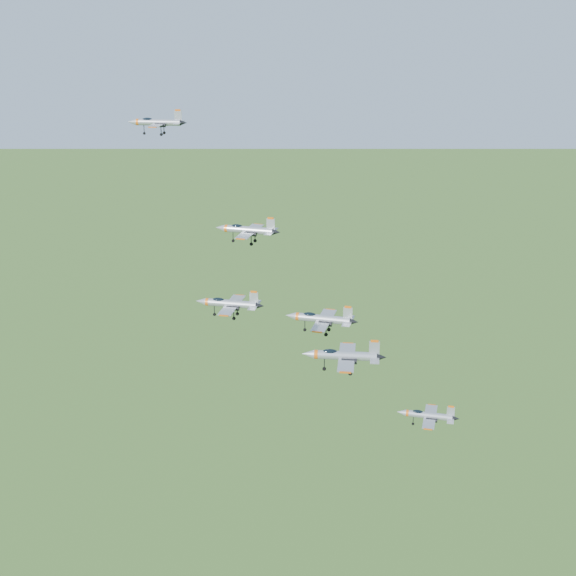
# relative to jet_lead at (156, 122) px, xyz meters

# --- Properties ---
(jet_lead) EXTENTS (10.84, 9.08, 2.90)m
(jet_lead) POSITION_rel_jet_lead_xyz_m (0.00, 0.00, 0.00)
(jet_lead) COLOR #94979F
(jet_left_high) EXTENTS (11.53, 9.47, 3.09)m
(jet_left_high) POSITION_rel_jet_lead_xyz_m (19.43, -7.85, -16.13)
(jet_left_high) COLOR #94979F
(jet_right_high) EXTENTS (10.75, 8.91, 2.87)m
(jet_right_high) POSITION_rel_jet_lead_xyz_m (22.52, -25.15, -22.82)
(jet_right_high) COLOR #94979F
(jet_left_low) EXTENTS (13.34, 10.98, 3.57)m
(jet_left_low) POSITION_rel_jet_lead_xyz_m (31.16, -2.57, -32.91)
(jet_left_low) COLOR #94979F
(jet_right_low) EXTENTS (12.64, 10.61, 3.39)m
(jet_right_low) POSITION_rel_jet_lead_xyz_m (40.10, -24.30, -29.50)
(jet_right_low) COLOR #94979F
(jet_trail) EXTENTS (10.44, 8.61, 2.79)m
(jet_trail) POSITION_rel_jet_lead_xyz_m (51.68, -10.33, -44.98)
(jet_trail) COLOR #94979F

